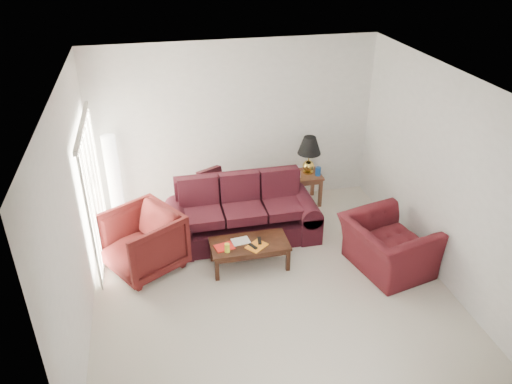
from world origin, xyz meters
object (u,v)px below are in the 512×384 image
sofa (242,212)px  floor_lamp (114,180)px  coffee_table (249,254)px  armchair_left (142,242)px  end_table (305,188)px  armchair_right (387,246)px

sofa → floor_lamp: size_ratio=1.50×
floor_lamp → coffee_table: bearing=-41.5°
armchair_left → coffee_table: 1.62m
end_table → armchair_left: bearing=-154.9°
end_table → armchair_right: 2.29m
armchair_left → armchair_right: (3.58, -0.81, -0.07)m
end_table → floor_lamp: floor_lamp is taller
armchair_right → coffee_table: bearing=62.7°
floor_lamp → sofa: bearing=-25.7°
end_table → armchair_left: size_ratio=0.57×
end_table → floor_lamp: size_ratio=0.36×
end_table → armchair_right: (0.58, -2.22, 0.11)m
sofa → armchair_left: 1.69m
sofa → armchair_left: sofa is taller
armchair_right → coffee_table: armchair_right is taller
floor_lamp → coffee_table: 2.70m
end_table → armchair_left: 3.32m
sofa → floor_lamp: 2.26m
sofa → armchair_right: bearing=-36.9°
end_table → floor_lamp: (-3.40, 0.04, 0.53)m
sofa → armchair_right: size_ratio=2.00×
floor_lamp → armchair_left: floor_lamp is taller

